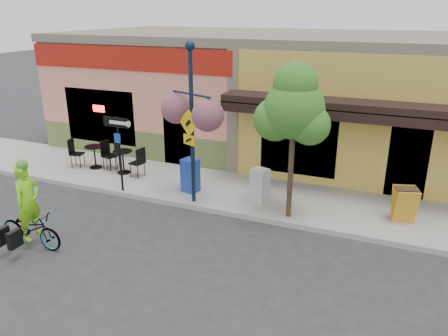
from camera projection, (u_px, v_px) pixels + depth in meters
name	position (u px, v px, depth m)	size (l,w,h in m)	color
ground	(220.00, 224.00, 11.54)	(90.00, 90.00, 0.00)	#2D2D30
sidewalk	(246.00, 194.00, 13.25)	(24.00, 3.00, 0.15)	#9E9B93
curb	(228.00, 213.00, 11.99)	(24.00, 0.12, 0.15)	#A8A59E
building	(294.00, 92.00, 17.28)	(18.20, 8.20, 4.50)	#E68C71
bicycle	(31.00, 229.00, 10.34)	(0.60, 1.72, 0.90)	maroon
cyclist_rider	(30.00, 211.00, 10.17)	(0.67, 0.44, 1.83)	#82E518
lamp_post	(192.00, 126.00, 11.82)	(1.43, 0.57, 4.47)	#101E34
one_way_sign	(120.00, 155.00, 12.93)	(0.88, 0.19, 2.28)	black
cafe_set_left	(95.00, 154.00, 15.04)	(1.70, 0.85, 1.02)	black
cafe_set_right	(123.00, 159.00, 14.55)	(1.70, 0.85, 1.02)	black
newspaper_box_blue	(190.00, 175.00, 13.09)	(0.46, 0.41, 1.02)	#1A3A9C
newspaper_box_grey	(260.00, 185.00, 12.44)	(0.45, 0.41, 0.96)	#B9B9B9
street_tree	(292.00, 142.00, 10.96)	(1.60, 1.60, 4.11)	#3D7A26
sandwich_board	(406.00, 208.00, 11.05)	(0.56, 0.41, 0.94)	orange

